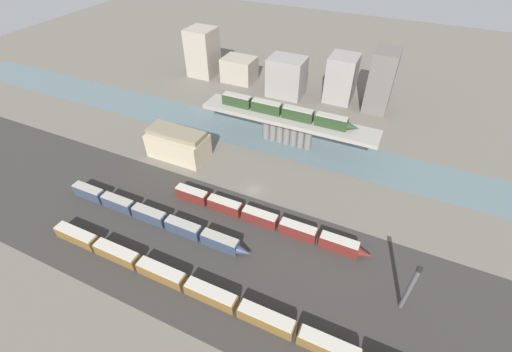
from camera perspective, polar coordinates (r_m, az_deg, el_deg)
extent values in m
plane|color=#666056|center=(103.01, -0.42, -2.37)|extent=(400.00, 400.00, 0.00)
cube|color=#33302D|center=(88.87, -7.12, -11.92)|extent=(280.00, 42.00, 0.01)
cube|color=slate|center=(123.11, 5.04, 5.58)|extent=(320.00, 18.12, 0.01)
cube|color=gray|center=(117.83, 5.32, 9.50)|extent=(61.32, 9.74, 1.34)
cylinder|color=slate|center=(122.89, 1.75, 8.21)|extent=(2.62, 2.62, 9.14)
cylinder|color=slate|center=(122.07, 2.88, 7.93)|extent=(2.62, 2.62, 9.14)
cylinder|color=slate|center=(121.30, 4.02, 7.65)|extent=(2.62, 2.62, 9.14)
cylinder|color=slate|center=(120.58, 5.17, 7.36)|extent=(2.62, 2.62, 9.14)
cylinder|color=slate|center=(119.91, 6.33, 7.06)|extent=(2.62, 2.62, 9.14)
cylinder|color=slate|center=(119.29, 7.51, 6.76)|extent=(2.62, 2.62, 9.14)
cylinder|color=slate|center=(118.73, 8.69, 6.45)|extent=(2.62, 2.62, 9.14)
cube|color=#23381E|center=(123.29, -3.17, 12.41)|extent=(10.49, 2.96, 3.60)
cube|color=#9E998E|center=(122.37, -3.21, 13.24)|extent=(10.07, 2.73, 0.40)
cube|color=#23381E|center=(119.02, 1.76, 11.37)|extent=(10.49, 2.96, 3.60)
cube|color=#9E998E|center=(118.07, 1.78, 12.22)|extent=(10.07, 2.73, 0.40)
cube|color=#23381E|center=(115.70, 6.98, 10.16)|extent=(10.49, 2.96, 3.60)
cube|color=#9E998E|center=(114.72, 7.06, 11.03)|extent=(10.07, 2.73, 0.40)
cube|color=#23381E|center=(113.40, 12.41, 8.81)|extent=(10.49, 2.96, 3.60)
cube|color=#9E998E|center=(112.40, 12.56, 9.68)|extent=(10.07, 2.73, 0.40)
cone|color=#23381E|center=(112.61, 15.88, 7.82)|extent=(3.67, 2.67, 2.67)
cube|color=brown|center=(99.87, -27.66, -8.89)|extent=(12.24, 3.02, 3.03)
cube|color=#B7B2A3|center=(98.71, -27.96, -8.22)|extent=(11.75, 2.78, 0.40)
cube|color=brown|center=(91.80, -22.12, -11.94)|extent=(12.24, 3.02, 3.03)
cube|color=#B7B2A3|center=(90.53, -22.39, -11.26)|extent=(11.75, 2.78, 0.40)
cube|color=brown|center=(85.01, -15.46, -15.38)|extent=(12.24, 3.02, 3.03)
cube|color=#B7B2A3|center=(83.64, -15.67, -14.71)|extent=(11.75, 2.78, 0.40)
cube|color=brown|center=(79.84, -7.52, -19.08)|extent=(12.24, 3.02, 3.03)
cube|color=#B7B2A3|center=(78.38, -7.63, -18.44)|extent=(11.75, 2.78, 0.40)
cube|color=brown|center=(76.61, 1.71, -22.77)|extent=(12.24, 3.02, 3.03)
cube|color=#B7B2A3|center=(75.09, 1.73, -22.18)|extent=(11.75, 2.78, 0.40)
cube|color=brown|center=(75.58, 11.97, -26.07)|extent=(12.24, 3.02, 3.03)
cube|color=#B7B2A3|center=(74.03, 12.17, -25.53)|extent=(11.75, 2.78, 0.40)
cube|color=#2D384C|center=(110.92, -26.02, -2.51)|extent=(9.99, 2.74, 3.39)
cube|color=#9E998E|center=(109.77, -26.30, -1.78)|extent=(9.59, 2.53, 0.40)
cube|color=#2D384C|center=(103.91, -21.93, -4.31)|extent=(9.99, 2.74, 3.39)
cube|color=#9E998E|center=(102.68, -22.19, -3.55)|extent=(9.59, 2.53, 0.40)
cube|color=#2D384C|center=(97.61, -17.27, -6.32)|extent=(9.99, 2.74, 3.39)
cube|color=#9E998E|center=(96.30, -17.48, -5.54)|extent=(9.59, 2.53, 0.40)
cube|color=#2D384C|center=(92.17, -11.96, -8.54)|extent=(9.99, 2.74, 3.39)
cube|color=#9E998E|center=(90.78, -12.12, -7.75)|extent=(9.59, 2.53, 0.40)
cube|color=#2D384C|center=(87.76, -5.99, -10.92)|extent=(9.99, 2.74, 3.39)
cube|color=#9E998E|center=(86.30, -6.07, -10.14)|extent=(9.59, 2.53, 0.40)
cone|color=#2D384C|center=(85.75, -1.96, -12.52)|extent=(3.50, 2.47, 2.47)
cube|color=#5B1E19|center=(100.59, -10.60, -3.15)|extent=(9.85, 2.73, 3.47)
cube|color=#B7B2A3|center=(99.30, -10.74, -2.34)|extent=(9.45, 2.51, 0.40)
cube|color=#5B1E19|center=(96.07, -5.22, -5.04)|extent=(9.85, 2.73, 3.47)
cube|color=#B7B2A3|center=(94.71, -5.29, -4.22)|extent=(9.45, 2.51, 0.40)
cube|color=#5B1E19|center=(92.58, 0.67, -7.04)|extent=(9.85, 2.73, 3.47)
cube|color=#B7B2A3|center=(91.16, 0.68, -6.21)|extent=(9.45, 2.51, 0.40)
cube|color=#5B1E19|center=(90.24, 6.99, -9.08)|extent=(9.85, 2.73, 3.47)
cube|color=#B7B2A3|center=(88.79, 7.09, -8.27)|extent=(9.45, 2.51, 0.40)
cube|color=#5B1E19|center=(89.15, 13.63, -11.09)|extent=(9.85, 2.73, 3.47)
cube|color=#B7B2A3|center=(87.68, 13.83, -10.30)|extent=(9.45, 2.51, 0.40)
cone|color=#5B1E19|center=(89.25, 17.80, -12.34)|extent=(3.45, 2.45, 2.45)
cube|color=tan|center=(117.01, -12.82, 4.98)|extent=(19.54, 10.21, 8.11)
cube|color=#7C725C|center=(114.31, -13.18, 7.00)|extent=(19.15, 7.15, 1.78)
cylinder|color=#4C4C51|center=(80.45, 24.12, -16.91)|extent=(0.96, 0.96, 13.03)
cube|color=black|center=(74.99, 25.60, -13.87)|extent=(1.00, 0.70, 1.20)
cube|color=gray|center=(171.55, -8.88, 19.70)|extent=(12.18, 12.40, 21.49)
cube|color=gray|center=(165.36, -2.81, 17.31)|extent=(14.55, 11.16, 10.78)
cube|color=gray|center=(151.64, 5.10, 16.14)|extent=(15.07, 11.45, 16.29)
cube|color=gray|center=(150.86, 14.05, 15.51)|extent=(11.16, 12.47, 18.77)
cube|color=#605B56|center=(146.67, 20.14, 14.65)|extent=(9.16, 12.41, 23.93)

